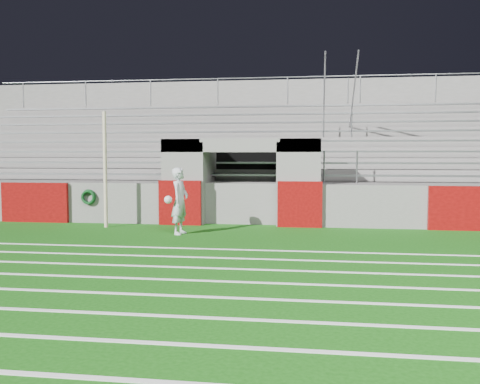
# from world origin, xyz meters

# --- Properties ---
(ground) EXTENTS (90.00, 90.00, 0.00)m
(ground) POSITION_xyz_m (0.00, 0.00, 0.00)
(ground) COLOR #114C0C
(ground) RESTS_ON ground
(field_post) EXTENTS (0.11, 0.11, 3.37)m
(field_post) POSITION_xyz_m (-3.82, 2.13, 1.69)
(field_post) COLOR beige
(field_post) RESTS_ON ground
(field_markings) EXTENTS (28.00, 8.09, 0.01)m
(field_markings) POSITION_xyz_m (0.00, -5.00, 0.01)
(field_markings) COLOR white
(field_markings) RESTS_ON ground
(stadium_structure) EXTENTS (26.00, 8.48, 5.42)m
(stadium_structure) POSITION_xyz_m (0.00, 7.97, 1.49)
(stadium_structure) COLOR slate
(stadium_structure) RESTS_ON ground
(goalkeeper_with_ball) EXTENTS (0.61, 0.71, 1.78)m
(goalkeeper_with_ball) POSITION_xyz_m (-1.33, 1.12, 0.89)
(goalkeeper_with_ball) COLOR silver
(goalkeeper_with_ball) RESTS_ON ground
(hose_coil) EXTENTS (0.48, 0.14, 0.48)m
(hose_coil) POSITION_xyz_m (-4.71, 2.93, 0.81)
(hose_coil) COLOR #0D4318
(hose_coil) RESTS_ON ground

